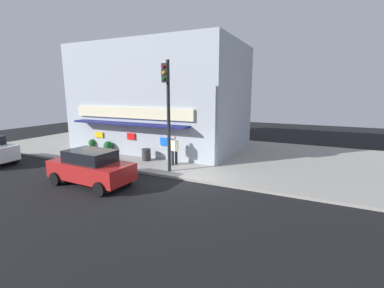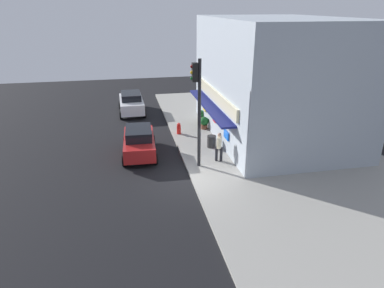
{
  "view_description": "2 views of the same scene",
  "coord_description": "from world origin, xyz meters",
  "px_view_note": "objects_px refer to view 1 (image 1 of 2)",
  "views": [
    {
      "loc": [
        5.81,
        -11.57,
        4.48
      ],
      "look_at": [
        -0.23,
        1.06,
        1.71
      ],
      "focal_mm": 25.0,
      "sensor_mm": 36.0,
      "label": 1
    },
    {
      "loc": [
        15.47,
        -3.1,
        8.55
      ],
      "look_at": [
        -1.28,
        0.3,
        1.56
      ],
      "focal_mm": 31.85,
      "sensor_mm": 36.0,
      "label": 2
    }
  ],
  "objects_px": {
    "pedestrian": "(174,149)",
    "potted_plant_by_doorway": "(108,147)",
    "traffic_light": "(167,102)",
    "trash_can": "(146,155)",
    "potted_plant_by_window": "(92,145)",
    "fire_hydrant": "(94,155)",
    "parked_car_red": "(91,167)"
  },
  "relations": [
    {
      "from": "potted_plant_by_doorway",
      "to": "pedestrian",
      "type": "bearing_deg",
      "value": -4.82
    },
    {
      "from": "fire_hydrant",
      "to": "pedestrian",
      "type": "bearing_deg",
      "value": 17.31
    },
    {
      "from": "trash_can",
      "to": "pedestrian",
      "type": "bearing_deg",
      "value": -3.09
    },
    {
      "from": "trash_can",
      "to": "pedestrian",
      "type": "height_order",
      "value": "pedestrian"
    },
    {
      "from": "trash_can",
      "to": "parked_car_red",
      "type": "xyz_separation_m",
      "value": [
        -0.02,
        -4.55,
        0.36
      ]
    },
    {
      "from": "pedestrian",
      "to": "potted_plant_by_doorway",
      "type": "distance_m",
      "value": 5.65
    },
    {
      "from": "potted_plant_by_doorway",
      "to": "trash_can",
      "type": "bearing_deg",
      "value": -5.87
    },
    {
      "from": "traffic_light",
      "to": "fire_hydrant",
      "type": "distance_m",
      "value": 6.29
    },
    {
      "from": "traffic_light",
      "to": "trash_can",
      "type": "relative_size",
      "value": 7.89
    },
    {
      "from": "fire_hydrant",
      "to": "potted_plant_by_doorway",
      "type": "xyz_separation_m",
      "value": [
        -0.7,
        2.0,
        0.09
      ]
    },
    {
      "from": "fire_hydrant",
      "to": "potted_plant_by_window",
      "type": "height_order",
      "value": "potted_plant_by_window"
    },
    {
      "from": "potted_plant_by_doorway",
      "to": "fire_hydrant",
      "type": "bearing_deg",
      "value": -70.75
    },
    {
      "from": "pedestrian",
      "to": "parked_car_red",
      "type": "bearing_deg",
      "value": -115.77
    },
    {
      "from": "trash_can",
      "to": "potted_plant_by_doorway",
      "type": "bearing_deg",
      "value": 174.13
    },
    {
      "from": "traffic_light",
      "to": "fire_hydrant",
      "type": "height_order",
      "value": "traffic_light"
    },
    {
      "from": "trash_can",
      "to": "potted_plant_by_window",
      "type": "xyz_separation_m",
      "value": [
        -5.2,
        0.57,
        0.1
      ]
    },
    {
      "from": "fire_hydrant",
      "to": "potted_plant_by_window",
      "type": "relative_size",
      "value": 0.91
    },
    {
      "from": "fire_hydrant",
      "to": "trash_can",
      "type": "relative_size",
      "value": 1.07
    },
    {
      "from": "traffic_light",
      "to": "potted_plant_by_window",
      "type": "distance_m",
      "value": 8.62
    },
    {
      "from": "traffic_light",
      "to": "potted_plant_by_doorway",
      "type": "relative_size",
      "value": 6.62
    },
    {
      "from": "fire_hydrant",
      "to": "pedestrian",
      "type": "distance_m",
      "value": 5.17
    },
    {
      "from": "trash_can",
      "to": "potted_plant_by_doorway",
      "type": "xyz_separation_m",
      "value": [
        -3.49,
        0.36,
        0.1
      ]
    },
    {
      "from": "trash_can",
      "to": "potted_plant_by_doorway",
      "type": "distance_m",
      "value": 3.51
    },
    {
      "from": "potted_plant_by_doorway",
      "to": "parked_car_red",
      "type": "bearing_deg",
      "value": -54.72
    },
    {
      "from": "fire_hydrant",
      "to": "potted_plant_by_window",
      "type": "distance_m",
      "value": 3.27
    },
    {
      "from": "traffic_light",
      "to": "potted_plant_by_window",
      "type": "relative_size",
      "value": 6.74
    },
    {
      "from": "pedestrian",
      "to": "potted_plant_by_window",
      "type": "relative_size",
      "value": 1.96
    },
    {
      "from": "potted_plant_by_window",
      "to": "potted_plant_by_doorway",
      "type": "bearing_deg",
      "value": -7.04
    },
    {
      "from": "traffic_light",
      "to": "potted_plant_by_doorway",
      "type": "distance_m",
      "value": 7.08
    },
    {
      "from": "traffic_light",
      "to": "trash_can",
      "type": "distance_m",
      "value": 4.47
    },
    {
      "from": "pedestrian",
      "to": "parked_car_red",
      "type": "distance_m",
      "value": 4.93
    },
    {
      "from": "pedestrian",
      "to": "parked_car_red",
      "type": "xyz_separation_m",
      "value": [
        -2.14,
        -4.43,
        -0.23
      ]
    }
  ]
}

